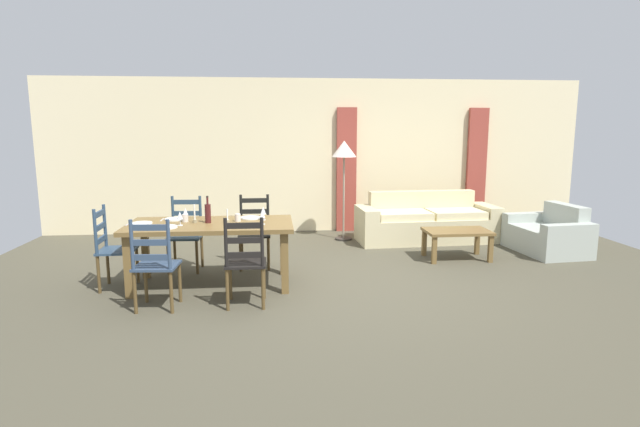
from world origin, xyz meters
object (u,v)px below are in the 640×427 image
object	(u,v)px
armchair_upholstered	(550,236)
wine_glass_far_left	(185,212)
dining_chair_near_left	(155,264)
standing_lamp	(344,155)
coffee_cup_secondary	(185,218)
couch	(426,223)
dining_chair_head_west	(112,248)
dining_chair_near_right	(245,262)
wine_glass_far_right	(263,211)
wine_glass_near_left	(180,216)
wine_glass_near_right	(262,215)
dining_chair_far_right	(255,231)
coffee_cup_primary	(238,218)
coffee_table	(457,234)
wine_bottle	(208,213)
dining_chair_far_left	(186,234)
dining_table	(211,230)

from	to	relation	value
armchair_upholstered	wine_glass_far_left	bearing A→B (deg)	-168.62
dining_chair_near_left	standing_lamp	size ratio (longest dim) A/B	0.59
coffee_cup_secondary	couch	xyz separation A→B (m)	(3.54, 2.02, -0.50)
dining_chair_head_west	standing_lamp	size ratio (longest dim) A/B	0.59
couch	standing_lamp	size ratio (longest dim) A/B	1.41
dining_chair_near_right	couch	world-z (taller)	dining_chair_near_right
wine_glass_far_left	wine_glass_far_right	xyz separation A→B (m)	(0.91, 0.01, 0.00)
dining_chair_near_right	coffee_cup_secondary	world-z (taller)	dining_chair_near_right
dining_chair_head_west	wine_glass_near_left	xyz separation A→B (m)	(0.80, -0.12, 0.38)
wine_glass_near_right	standing_lamp	bearing A→B (deg)	62.28
dining_chair_far_right	coffee_cup_primary	bearing A→B (deg)	-103.23
dining_chair_far_right	couch	bearing A→B (deg)	25.78
dining_chair_far_right	coffee_table	world-z (taller)	dining_chair_far_right
wine_bottle	couch	xyz separation A→B (m)	(3.27, 2.11, -0.58)
dining_chair_far_left	coffee_cup_primary	size ratio (longest dim) A/B	10.67
wine_glass_far_right	wine_glass_far_left	bearing A→B (deg)	-179.36
dining_chair_near_right	coffee_cup_secondary	distance (m)	1.18
wine_glass_near_left	coffee_cup_secondary	world-z (taller)	wine_glass_near_left
wine_bottle	couch	distance (m)	3.93
dining_chair_near_right	standing_lamp	world-z (taller)	standing_lamp
armchair_upholstered	dining_chair_far_left	bearing A→B (deg)	-175.21
dining_chair_near_right	dining_chair_far_right	world-z (taller)	same
dining_table	wine_bottle	xyz separation A→B (m)	(-0.03, 0.01, 0.20)
wine_glass_far_left	armchair_upholstered	bearing A→B (deg)	11.38
wine_glass_near_left	coffee_cup_secondary	xyz separation A→B (m)	(0.02, 0.23, -0.07)
wine_glass_near_left	couch	size ratio (longest dim) A/B	0.07
wine_glass_near_left	coffee_cup_primary	bearing A→B (deg)	17.61
dining_chair_near_right	couch	bearing A→B (deg)	45.77
coffee_cup_primary	standing_lamp	world-z (taller)	standing_lamp
dining_table	wine_glass_near_right	xyz separation A→B (m)	(0.60, -0.15, 0.20)
dining_chair_head_west	coffee_cup_secondary	bearing A→B (deg)	7.18
wine_bottle	wine_glass_near_left	world-z (taller)	wine_bottle
armchair_upholstered	standing_lamp	bearing A→B (deg)	158.93
wine_glass_far_left	armchair_upholstered	xyz separation A→B (m)	(5.16, 1.04, -0.61)
dining_chair_head_west	wine_bottle	distance (m)	1.16
coffee_cup_primary	couch	world-z (taller)	coffee_cup_primary
wine_glass_near_left	armchair_upholstered	world-z (taller)	wine_glass_near_left
wine_bottle	wine_glass_far_left	distance (m)	0.30
dining_chair_far_left	wine_glass_far_left	world-z (taller)	dining_chair_far_left
coffee_cup_secondary	couch	size ratio (longest dim) A/B	0.04
dining_chair_far_left	wine_glass_far_right	size ratio (longest dim) A/B	5.96
dining_chair_far_left	wine_glass_near_left	bearing A→B (deg)	-83.71
dining_chair_far_right	coffee_table	distance (m)	2.84
couch	standing_lamp	bearing A→B (deg)	172.19
dining_table	wine_glass_near_right	size ratio (longest dim) A/B	11.80
wine_glass_near_left	dining_chair_far_left	bearing A→B (deg)	96.29
dining_chair_head_west	couch	size ratio (longest dim) A/B	0.41
dining_chair_far_right	wine_bottle	world-z (taller)	wine_bottle
dining_table	wine_bottle	distance (m)	0.21
wine_bottle	armchair_upholstered	xyz separation A→B (m)	(4.89, 1.15, -0.62)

